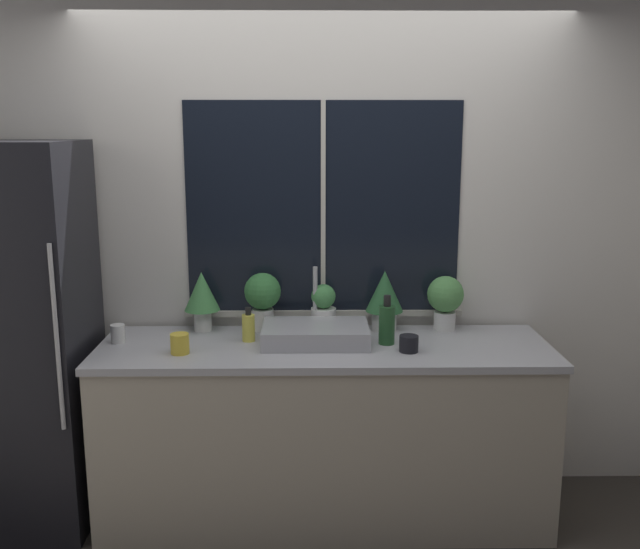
{
  "coord_description": "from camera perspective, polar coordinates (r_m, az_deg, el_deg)",
  "views": [
    {
      "loc": [
        -0.07,
        -2.99,
        1.95
      ],
      "look_at": [
        -0.02,
        0.33,
        1.25
      ],
      "focal_mm": 40.0,
      "sensor_mm": 36.0,
      "label": 1
    }
  ],
  "objects": [
    {
      "name": "mug_yellow",
      "position": [
        3.4,
        -11.15,
        -5.45
      ],
      "size": [
        0.09,
        0.09,
        0.1
      ],
      "color": "gold",
      "rests_on": "counter"
    },
    {
      "name": "refrigerator",
      "position": [
        3.74,
        -22.87,
        -4.74
      ],
      "size": [
        0.64,
        0.62,
        1.88
      ],
      "color": "black",
      "rests_on": "ground_plane"
    },
    {
      "name": "potted_plant_far_right",
      "position": [
        3.75,
        10.0,
        -1.88
      ],
      "size": [
        0.19,
        0.19,
        0.28
      ],
      "color": "white",
      "rests_on": "counter"
    },
    {
      "name": "wall_back",
      "position": [
        3.76,
        0.24,
        2.75
      ],
      "size": [
        8.0,
        0.09,
        2.7
      ],
      "color": "silver",
      "rests_on": "ground_plane"
    },
    {
      "name": "potted_plant_center",
      "position": [
        3.69,
        0.31,
        -2.67
      ],
      "size": [
        0.13,
        0.13,
        0.24
      ],
      "color": "white",
      "rests_on": "counter"
    },
    {
      "name": "soap_bottle",
      "position": [
        3.54,
        -5.75,
        -4.2
      ],
      "size": [
        0.06,
        0.06,
        0.17
      ],
      "color": "#DBD14C",
      "rests_on": "counter"
    },
    {
      "name": "counter",
      "position": [
        3.64,
        0.34,
        -12.39
      ],
      "size": [
        2.2,
        0.68,
        0.9
      ],
      "color": "#B2A893",
      "rests_on": "ground_plane"
    },
    {
      "name": "potted_plant_right",
      "position": [
        3.7,
        5.19,
        -1.73
      ],
      "size": [
        0.19,
        0.19,
        0.31
      ],
      "color": "white",
      "rests_on": "counter"
    },
    {
      "name": "mug_black",
      "position": [
        3.4,
        7.12,
        -5.51
      ],
      "size": [
        0.09,
        0.09,
        0.08
      ],
      "color": "black",
      "rests_on": "counter"
    },
    {
      "name": "bottle_tall",
      "position": [
        3.48,
        5.37,
        -3.94
      ],
      "size": [
        0.08,
        0.08,
        0.24
      ],
      "color": "#235128",
      "rests_on": "counter"
    },
    {
      "name": "potted_plant_far_left",
      "position": [
        3.72,
        -9.43,
        -1.6
      ],
      "size": [
        0.18,
        0.18,
        0.31
      ],
      "color": "white",
      "rests_on": "counter"
    },
    {
      "name": "sink",
      "position": [
        3.5,
        -0.36,
        -4.74
      ],
      "size": [
        0.52,
        0.39,
        0.34
      ],
      "color": "#ADADB2",
      "rests_on": "counter"
    },
    {
      "name": "mug_white",
      "position": [
        3.64,
        -15.87,
        -4.58
      ],
      "size": [
        0.07,
        0.07,
        0.09
      ],
      "color": "white",
      "rests_on": "counter"
    },
    {
      "name": "potted_plant_left",
      "position": [
        3.69,
        -4.61,
        -1.72
      ],
      "size": [
        0.19,
        0.19,
        0.3
      ],
      "color": "white",
      "rests_on": "counter"
    }
  ]
}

